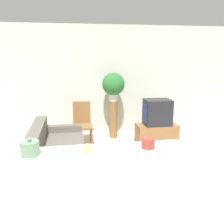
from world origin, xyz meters
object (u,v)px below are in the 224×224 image
(couch, at_px, (57,153))
(decorative_bowl, at_px, (30,148))
(television, at_px, (157,112))
(wooden_chair, at_px, (82,122))
(potted_plant, at_px, (113,85))

(couch, height_order, decorative_bowl, decorative_bowl)
(television, bearing_deg, wooden_chair, 167.96)
(wooden_chair, bearing_deg, television, -12.04)
(couch, relative_size, decorative_bowl, 8.69)
(wooden_chair, distance_m, potted_plant, 1.14)
(couch, relative_size, potted_plant, 2.40)
(potted_plant, bearing_deg, decorative_bowl, -112.63)
(wooden_chair, relative_size, decorative_bowl, 5.15)
(potted_plant, relative_size, decorative_bowl, 3.62)
(television, relative_size, wooden_chair, 0.61)
(couch, bearing_deg, wooden_chair, 67.86)
(television, bearing_deg, decorative_bowl, -129.94)
(decorative_bowl, bearing_deg, potted_plant, 67.37)
(couch, height_order, potted_plant, potted_plant)
(wooden_chair, xyz_separation_m, potted_plant, (0.77, 0.31, 0.79))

